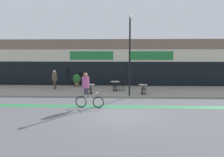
{
  "coord_description": "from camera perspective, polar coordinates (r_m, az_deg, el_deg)",
  "views": [
    {
      "loc": [
        0.05,
        -11.64,
        3.34
      ],
      "look_at": [
        -0.75,
        6.79,
        1.2
      ],
      "focal_mm": 35.0,
      "sensor_mm": 36.0,
      "label": 1
    }
  ],
  "objects": [
    {
      "name": "cafe_chair_2_near",
      "position": [
        17.14,
        8.3,
        -2.54
      ],
      "size": [
        0.43,
        0.59,
        0.9
      ],
      "rotation": [
        0.0,
        0.0,
        1.64
      ],
      "color": "black",
      "rests_on": "sidewalk_slab"
    },
    {
      "name": "cafe_chair_0_near",
      "position": [
        17.11,
        -5.94,
        -2.52
      ],
      "size": [
        0.41,
        0.58,
        0.9
      ],
      "rotation": [
        0.0,
        0.0,
        1.61
      ],
      "color": "black",
      "rests_on": "sidewalk_slab"
    },
    {
      "name": "cafe_chair_1_near",
      "position": [
        18.42,
        0.77,
        -1.83
      ],
      "size": [
        0.43,
        0.59,
        0.9
      ],
      "rotation": [
        0.0,
        0.0,
        1.49
      ],
      "color": "black",
      "rests_on": "sidewalk_slab"
    },
    {
      "name": "bistro_table_1",
      "position": [
        19.03,
        0.84,
        -1.42
      ],
      "size": [
        0.79,
        0.79,
        0.78
      ],
      "color": "black",
      "rests_on": "sidewalk_slab"
    },
    {
      "name": "bistro_table_2",
      "position": [
        17.75,
        8.08,
        -2.22
      ],
      "size": [
        0.71,
        0.71,
        0.72
      ],
      "color": "black",
      "rests_on": "sidewalk_slab"
    },
    {
      "name": "lamp_post",
      "position": [
        16.51,
        4.66,
        7.26
      ],
      "size": [
        0.26,
        0.26,
        6.0
      ],
      "color": "black",
      "rests_on": "sidewalk_slab"
    },
    {
      "name": "storefront_facade",
      "position": [
        23.62,
        2.37,
        4.21
      ],
      "size": [
        40.0,
        4.06,
        4.72
      ],
      "color": "#7F6656",
      "rests_on": "ground"
    },
    {
      "name": "cafe_chair_1_side",
      "position": [
        19.04,
        2.73,
        -1.56
      ],
      "size": [
        0.59,
        0.44,
        0.9
      ],
      "rotation": [
        0.0,
        0.0,
        3.24
      ],
      "color": "black",
      "rests_on": "sidewalk_slab"
    },
    {
      "name": "planter_pot",
      "position": [
        21.47,
        -9.2,
        -0.28
      ],
      "size": [
        0.75,
        0.75,
        1.22
      ],
      "color": "brown",
      "rests_on": "sidewalk_slab"
    },
    {
      "name": "ground_plane",
      "position": [
        12.11,
        2.17,
        -9.41
      ],
      "size": [
        120.0,
        120.0,
        0.0
      ],
      "primitive_type": "plane",
      "color": "#5B5B60"
    },
    {
      "name": "sidewalk_slab",
      "position": [
        19.17,
        2.3,
        -3.25
      ],
      "size": [
        40.0,
        5.5,
        0.12
      ],
      "primitive_type": "cube",
      "color": "gray",
      "rests_on": "ground"
    },
    {
      "name": "cyclist_0",
      "position": [
        13.47,
        -6.65,
        -2.33
      ],
      "size": [
        1.8,
        0.54,
        2.17
      ],
      "rotation": [
        0.0,
        0.0,
        -0.08
      ],
      "color": "black",
      "rests_on": "ground"
    },
    {
      "name": "pedestrian_near_end",
      "position": [
        20.23,
        -14.76,
        0.16
      ],
      "size": [
        0.46,
        0.46,
        1.72
      ],
      "rotation": [
        0.0,
        0.0,
        3.11
      ],
      "color": "#4C3D2D",
      "rests_on": "sidewalk_slab"
    },
    {
      "name": "bistro_table_0",
      "position": [
        17.73,
        -5.66,
        -2.19
      ],
      "size": [
        0.73,
        0.73,
        0.72
      ],
      "color": "black",
      "rests_on": "sidewalk_slab"
    },
    {
      "name": "bike_lane_stripe",
      "position": [
        13.85,
        2.22,
        -7.34
      ],
      "size": [
        36.0,
        0.7,
        0.01
      ],
      "primitive_type": "cube",
      "color": "#2D844C",
      "rests_on": "ground"
    }
  ]
}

